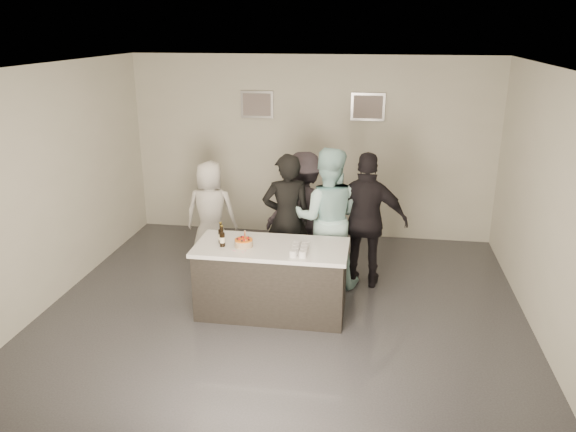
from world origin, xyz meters
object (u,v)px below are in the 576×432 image
object	(u,v)px
bar_counter	(272,279)
person_guest_right	(367,221)
person_guest_back	(304,209)
person_guest_left	(211,213)
beer_bottle_a	(221,233)
person_main_black	(287,220)
person_main_blue	(327,218)
beer_bottle_b	(222,236)
cake	(244,243)

from	to	relation	value
bar_counter	person_guest_right	world-z (taller)	person_guest_right
bar_counter	person_guest_back	distance (m)	1.64
person_guest_left	person_guest_back	size ratio (longest dim) A/B	0.91
bar_counter	beer_bottle_a	distance (m)	0.85
person_main_black	person_guest_left	world-z (taller)	person_main_black
beer_bottle_a	person_guest_right	distance (m)	2.01
bar_counter	person_main_blue	bearing A→B (deg)	58.14
bar_counter	beer_bottle_b	distance (m)	0.83
beer_bottle_a	person_guest_left	distance (m)	1.56
cake	beer_bottle_b	xyz separation A→B (m)	(-0.25, -0.04, 0.09)
beer_bottle_b	person_guest_back	distance (m)	1.87
beer_bottle_b	person_main_blue	world-z (taller)	person_main_blue
beer_bottle_a	beer_bottle_b	distance (m)	0.11
person_main_blue	person_guest_back	distance (m)	0.75
person_main_blue	person_guest_right	world-z (taller)	person_main_blue
cake	person_main_blue	world-z (taller)	person_main_blue
bar_counter	cake	distance (m)	0.59
cake	beer_bottle_a	xyz separation A→B (m)	(-0.30, 0.07, 0.09)
person_guest_left	person_guest_right	bearing A→B (deg)	166.31
bar_counter	person_guest_right	bearing A→B (deg)	41.39
beer_bottle_a	person_guest_right	xyz separation A→B (m)	(1.75, 1.00, -0.09)
bar_counter	person_main_black	xyz separation A→B (m)	(0.04, 0.92, 0.47)
bar_counter	cake	size ratio (longest dim) A/B	8.46
cake	bar_counter	bearing A→B (deg)	12.95
person_main_black	cake	bearing A→B (deg)	51.76
person_guest_right	beer_bottle_b	bearing A→B (deg)	37.20
beer_bottle_b	person_main_black	bearing A→B (deg)	58.79
cake	person_guest_right	world-z (taller)	person_guest_right
beer_bottle_b	person_guest_right	xyz separation A→B (m)	(1.70, 1.10, -0.09)
beer_bottle_a	person_guest_back	world-z (taller)	person_guest_back
beer_bottle_a	beer_bottle_b	size ratio (longest dim) A/B	1.00
beer_bottle_b	person_main_blue	bearing A→B (deg)	42.17
bar_counter	person_guest_left	world-z (taller)	person_guest_left
person_main_blue	beer_bottle_a	bearing A→B (deg)	35.92
person_main_blue	person_guest_right	distance (m)	0.53
cake	beer_bottle_a	world-z (taller)	beer_bottle_a
beer_bottle_a	person_main_black	xyz separation A→B (m)	(0.67, 0.93, -0.11)
cake	person_guest_left	xyz separation A→B (m)	(-0.86, 1.50, -0.15)
beer_bottle_a	person_main_blue	world-z (taller)	person_main_blue
cake	person_guest_left	world-z (taller)	person_guest_left
beer_bottle_b	person_guest_right	bearing A→B (deg)	32.84
cake	beer_bottle_a	size ratio (longest dim) A/B	0.85
cake	person_guest_right	xyz separation A→B (m)	(1.45, 1.06, -0.00)
person_guest_right	beer_bottle_a	bearing A→B (deg)	34.04
person_guest_left	person_main_black	bearing A→B (deg)	154.66
cake	beer_bottle_b	world-z (taller)	beer_bottle_b
person_guest_left	beer_bottle_b	bearing A→B (deg)	108.52
person_main_blue	beer_bottle_b	bearing A→B (deg)	39.85
beer_bottle_b	person_guest_right	distance (m)	2.03
beer_bottle_b	person_main_black	size ratio (longest dim) A/B	0.14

